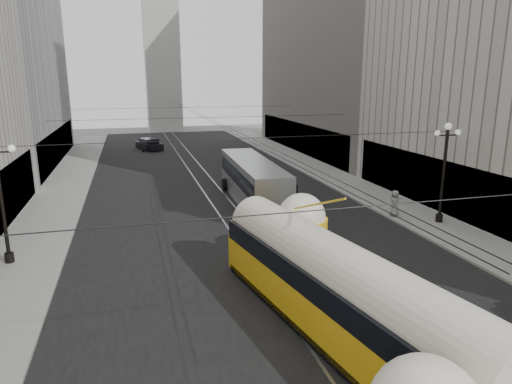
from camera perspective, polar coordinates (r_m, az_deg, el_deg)
road at (r=40.09m, az=-5.94°, el=0.73°), size 20.00×85.00×0.02m
sidewalk_left at (r=43.36m, az=-22.58°, el=0.83°), size 4.00×72.00×0.15m
sidewalk_right at (r=46.72m, az=7.99°, el=2.66°), size 4.00×72.00×0.15m
rail_left at (r=39.98m, az=-7.00°, el=0.66°), size 0.12×85.00×0.04m
rail_right at (r=40.21m, az=-4.89°, el=0.79°), size 0.12×85.00×0.04m
building_right_far at (r=60.50m, az=11.20°, el=20.55°), size 12.60×32.60×32.60m
distant_tower at (r=86.44m, az=-11.75°, el=17.59°), size 6.00×6.00×31.36m
lamppost_left_mid at (r=25.41m, az=-29.32°, el=-0.13°), size 1.86×0.44×6.37m
lamppost_right_mid at (r=31.04m, az=22.47°, el=2.89°), size 1.86×0.44×6.37m
catenary at (r=38.19m, az=-5.73°, el=9.02°), size 25.00×72.00×0.23m
streetcar at (r=17.01m, az=10.11°, el=-11.96°), size 5.13×16.36×3.64m
city_bus at (r=34.23m, az=-0.40°, el=1.51°), size 3.06×12.69×3.20m
sedan_white_far at (r=49.88m, az=-2.54°, el=4.25°), size 2.43×5.11×1.57m
sedan_dark_far at (r=62.09m, az=-13.20°, el=5.79°), size 3.47×5.10×1.49m
pedestrian_sidewalk_right at (r=31.96m, az=16.96°, el=-1.35°), size 1.00×0.83×1.76m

